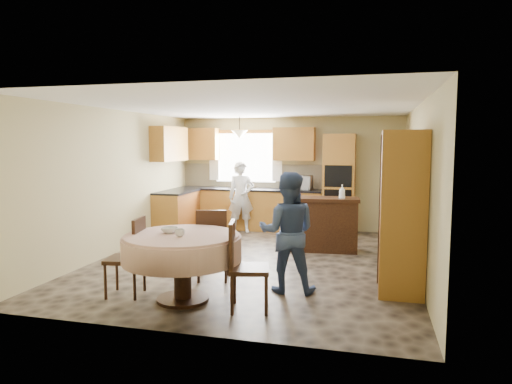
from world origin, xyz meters
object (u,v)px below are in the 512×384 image
object	(u,v)px
cupboard	(402,211)
person_dining	(288,232)
dining_table	(182,249)
sideboard	(323,226)
person_sink	(241,197)
chair_left	(131,253)
oven_tower	(339,184)
chair_back	(213,241)
chair_right	(242,261)

from	to	relation	value
cupboard	person_dining	xyz separation A→B (m)	(-1.42, -0.47, -0.26)
dining_table	sideboard	bearing A→B (deg)	65.98
person_sink	chair_left	bearing A→B (deg)	-116.56
oven_tower	person_dining	xyz separation A→B (m)	(-0.35, -4.10, -0.28)
chair_left	chair_back	world-z (taller)	chair_back
oven_tower	chair_back	world-z (taller)	oven_tower
sideboard	person_dining	size ratio (longest dim) A/B	0.81
cupboard	person_sink	xyz separation A→B (m)	(-3.12, 3.22, -0.27)
sideboard	person_dining	bearing A→B (deg)	-99.35
sideboard	chair_right	world-z (taller)	chair_right
sideboard	chair_left	xyz separation A→B (m)	(-2.08, -3.05, 0.10)
dining_table	chair_left	distance (m)	0.71
oven_tower	sideboard	xyz separation A→B (m)	(-0.15, -1.70, -0.61)
dining_table	chair_right	bearing A→B (deg)	-7.40
person_sink	oven_tower	bearing A→B (deg)	-13.10
chair_back	person_dining	xyz separation A→B (m)	(1.09, -0.18, 0.22)
sideboard	chair_right	xyz separation A→B (m)	(-0.58, -3.18, 0.12)
dining_table	person_sink	distance (m)	4.40
dining_table	person_sink	size ratio (longest dim) A/B	0.94
chair_left	person_sink	world-z (taller)	person_sink
sideboard	chair_back	distance (m)	2.57
chair_left	dining_table	bearing A→B (deg)	78.26
person_sink	sideboard	bearing A→B (deg)	-58.48
oven_tower	person_dining	bearing A→B (deg)	-94.88
cupboard	person_dining	size ratio (longest dim) A/B	1.33
sideboard	person_dining	world-z (taller)	person_dining
chair_back	person_sink	xyz separation A→B (m)	(-0.61, 3.51, 0.21)
cupboard	person_dining	world-z (taller)	cupboard
cupboard	person_sink	size ratio (longest dim) A/B	1.35
chair_back	person_dining	world-z (taller)	person_dining
cupboard	person_sink	bearing A→B (deg)	134.15
dining_table	chair_left	xyz separation A→B (m)	(-0.71, 0.03, -0.09)
dining_table	chair_back	distance (m)	0.87
person_dining	chair_right	bearing A→B (deg)	57.55
cupboard	chair_right	world-z (taller)	cupboard
sideboard	cupboard	xyz separation A→B (m)	(1.22, -1.92, 0.59)
sideboard	dining_table	distance (m)	3.37
dining_table	chair_back	xyz separation A→B (m)	(0.08, 0.86, -0.08)
oven_tower	chair_right	size ratio (longest dim) A/B	2.06
sideboard	cupboard	bearing A→B (deg)	-62.20
cupboard	chair_back	bearing A→B (deg)	-173.35
chair_right	sideboard	bearing A→B (deg)	-22.85
person_sink	person_dining	world-z (taller)	person_dining
cupboard	sideboard	bearing A→B (deg)	122.37
dining_table	person_dining	bearing A→B (deg)	30.18
chair_right	person_sink	world-z (taller)	person_sink
chair_right	cupboard	bearing A→B (deg)	-67.63
chair_right	dining_table	bearing A→B (deg)	70.11
sideboard	chair_left	distance (m)	3.69
cupboard	dining_table	world-z (taller)	cupboard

